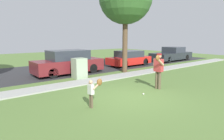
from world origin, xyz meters
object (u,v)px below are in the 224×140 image
Objects in this scene: utility_cabinet at (79,68)px; parked_pickup_dark at (172,55)px; person_adult at (158,67)px; parked_suv_maroon at (68,63)px; person_child at (93,89)px; baseball at (143,94)px; parked_hatchback_red at (129,58)px.

parked_pickup_dark is (12.23, 1.67, 0.05)m from utility_cabinet.
parked_suv_maroon is at bearing -77.59° from person_adult.
person_child reaches higher than baseball.
utility_cabinet is at bearing 64.54° from person_child.
utility_cabinet is at bearing 85.95° from parked_suv_maroon.
person_adult reaches higher than person_child.
utility_cabinet is 0.26× the size of parked_suv_maroon.
person_adult is 1.64× the size of person_child.
person_adult reaches higher than parked_suv_maroon.
parked_pickup_dark is at bearing 22.64° from person_child.
baseball is at bearing 8.15° from person_adult.
utility_cabinet is (2.12, 4.79, -0.06)m from person_child.
parked_hatchback_red is at bearing -125.14° from person_adult.
parked_suv_maroon is (2.24, 6.53, 0.11)m from person_child.
person_adult is at bearing 103.97° from parked_suv_maroon.
parked_pickup_dark reaches higher than baseball.
baseball is at bearing 92.83° from parked_suv_maroon.
parked_suv_maroon is at bearing -0.37° from parked_pickup_dark.
baseball is 8.77m from parked_hatchback_red.
utility_cabinet is at bearing 95.28° from baseball.
parked_hatchback_red is at bearing 17.08° from utility_cabinet.
person_child is at bearing 0.33° from person_adult.
parked_pickup_dark is at bearing 178.23° from parked_hatchback_red.
person_child is 2.65m from baseball.
parked_pickup_dark is (14.36, 6.45, -0.01)m from person_child.
parked_hatchback_red is (6.04, 1.86, 0.04)m from utility_cabinet.
person_adult is at bearing 56.42° from parked_hatchback_red.
parked_hatchback_red is 0.77× the size of parked_pickup_dark.
person_child is at bearing 24.20° from parked_pickup_dark.
parked_suv_maroon reaches higher than person_child.
parked_pickup_dark is at bearing 7.75° from utility_cabinet.
person_child is 5.24m from utility_cabinet.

